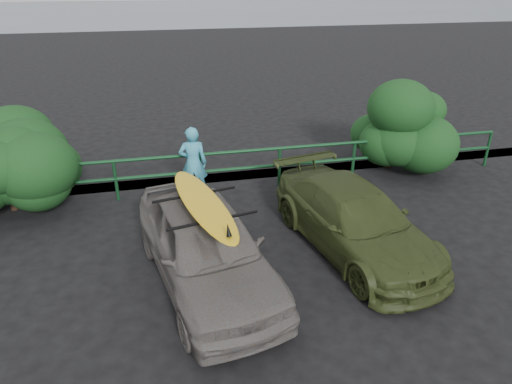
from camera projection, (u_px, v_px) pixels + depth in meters
ground at (299, 322)px, 7.17m from camera, size 80.00×80.00×0.00m
ocean at (164, 12)px, 59.85m from camera, size 200.00×200.00×0.00m
guardrail at (241, 170)px, 11.33m from camera, size 14.00×0.08×1.04m
shrub_left at (33, 159)px, 10.53m from camera, size 3.20×2.40×2.10m
shrub_right at (417, 126)px, 12.46m from camera, size 3.20×2.40×2.28m
sedan at (206, 246)px, 7.80m from camera, size 2.56×4.57×1.47m
olive_vehicle at (354, 220)px, 8.84m from camera, size 2.55×4.57×1.25m
man at (193, 163)px, 10.71m from camera, size 0.70×0.50×1.79m
roof_rack at (203, 207)px, 7.47m from camera, size 1.66×1.31×0.05m
surfboard at (203, 203)px, 7.44m from camera, size 1.15×2.91×0.08m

